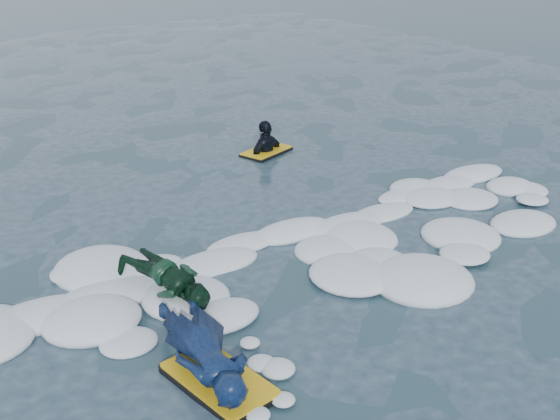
# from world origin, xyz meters

# --- Properties ---
(ground) EXTENTS (120.00, 120.00, 0.00)m
(ground) POSITION_xyz_m (0.00, 0.00, 0.00)
(ground) COLOR #182D3A
(ground) RESTS_ON ground
(foam_band) EXTENTS (12.00, 3.10, 0.30)m
(foam_band) POSITION_xyz_m (0.00, 1.03, 0.00)
(foam_band) COLOR white
(foam_band) RESTS_ON ground
(prone_woman_unit) EXTENTS (0.93, 1.85, 0.46)m
(prone_woman_unit) POSITION_xyz_m (-1.07, -0.58, 0.24)
(prone_woman_unit) COLOR black
(prone_woman_unit) RESTS_ON ground
(prone_child_unit) EXTENTS (0.86, 1.42, 0.52)m
(prone_child_unit) POSITION_xyz_m (-0.75, 0.85, 0.27)
(prone_child_unit) COLOR black
(prone_child_unit) RESTS_ON ground
(waiting_rider_unit) EXTENTS (1.12, 0.83, 1.49)m
(waiting_rider_unit) POSITION_xyz_m (3.09, 4.75, -0.09)
(waiting_rider_unit) COLOR black
(waiting_rider_unit) RESTS_ON ground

